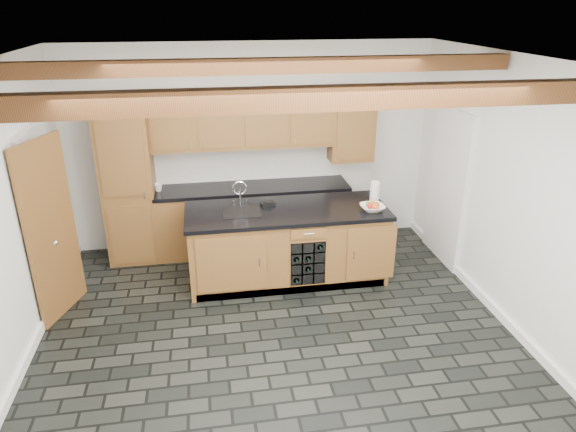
% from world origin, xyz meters
% --- Properties ---
extents(ground, '(5.00, 5.00, 0.00)m').
position_xyz_m(ground, '(0.00, 0.00, 0.00)').
color(ground, black).
rests_on(ground, ground).
extents(room_shell, '(5.01, 5.00, 5.00)m').
position_xyz_m(room_shell, '(-0.09, 0.53, 1.53)').
color(room_shell, white).
rests_on(room_shell, ground).
extents(back_cabinetry, '(3.65, 0.62, 2.20)m').
position_xyz_m(back_cabinetry, '(-0.38, 2.24, 0.98)').
color(back_cabinetry, '#9B6731').
rests_on(back_cabinetry, ground).
extents(island, '(2.48, 0.96, 0.93)m').
position_xyz_m(island, '(0.31, 1.28, 0.46)').
color(island, '#9B6731').
rests_on(island, ground).
extents(faucet, '(0.45, 0.40, 0.34)m').
position_xyz_m(faucet, '(-0.25, 1.33, 0.96)').
color(faucet, black).
rests_on(faucet, island).
extents(kitchen_scale, '(0.19, 0.15, 0.05)m').
position_xyz_m(kitchen_scale, '(0.09, 1.46, 0.95)').
color(kitchen_scale, black).
rests_on(kitchen_scale, island).
extents(fruit_bowl, '(0.30, 0.30, 0.07)m').
position_xyz_m(fruit_bowl, '(1.31, 1.08, 0.97)').
color(fruit_bowl, white).
rests_on(fruit_bowl, island).
extents(fruit_cluster, '(0.16, 0.17, 0.07)m').
position_xyz_m(fruit_cluster, '(1.31, 1.08, 1.00)').
color(fruit_cluster, '#BC4319').
rests_on(fruit_cluster, fruit_bowl).
extents(paper_towel, '(0.11, 0.11, 0.27)m').
position_xyz_m(paper_towel, '(1.42, 1.34, 1.07)').
color(paper_towel, white).
rests_on(paper_towel, island).
extents(mug, '(0.12, 0.12, 0.10)m').
position_xyz_m(mug, '(-1.28, 2.22, 0.98)').
color(mug, white).
rests_on(mug, back_cabinetry).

